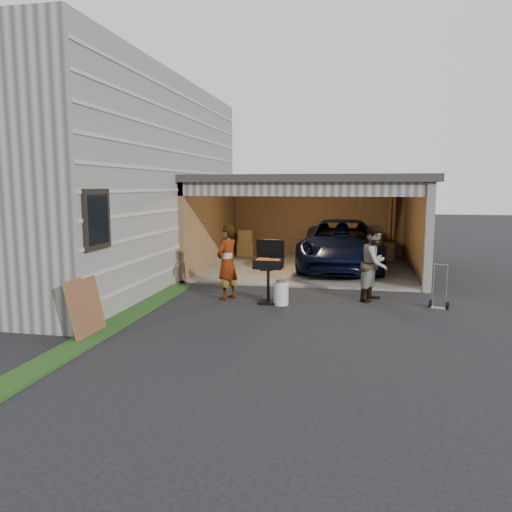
{
  "coord_description": "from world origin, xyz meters",
  "views": [
    {
      "loc": [
        2.15,
        -9.1,
        2.59
      ],
      "look_at": [
        0.12,
        1.01,
        1.15
      ],
      "focal_mm": 35.0,
      "sensor_mm": 36.0,
      "label": 1
    }
  ],
  "objects_px": {
    "woman": "(227,262)",
    "bbq_grill": "(269,266)",
    "man": "(375,263)",
    "plywood_panel": "(86,307)",
    "propane_tank": "(281,294)",
    "minivan": "(342,246)",
    "hand_truck": "(439,300)"
  },
  "relations": [
    {
      "from": "woman",
      "to": "plywood_panel",
      "type": "distance_m",
      "value": 3.71
    },
    {
      "from": "minivan",
      "to": "bbq_grill",
      "type": "relative_size",
      "value": 3.84
    },
    {
      "from": "plywood_panel",
      "to": "man",
      "type": "bearing_deg",
      "value": 37.46
    },
    {
      "from": "plywood_panel",
      "to": "minivan",
      "type": "bearing_deg",
      "value": 62.78
    },
    {
      "from": "minivan",
      "to": "propane_tank",
      "type": "height_order",
      "value": "minivan"
    },
    {
      "from": "man",
      "to": "bbq_grill",
      "type": "height_order",
      "value": "man"
    },
    {
      "from": "man",
      "to": "bbq_grill",
      "type": "relative_size",
      "value": 1.23
    },
    {
      "from": "propane_tank",
      "to": "plywood_panel",
      "type": "distance_m",
      "value": 4.22
    },
    {
      "from": "woman",
      "to": "man",
      "type": "xyz_separation_m",
      "value": [
        3.33,
        0.54,
        -0.0
      ]
    },
    {
      "from": "propane_tank",
      "to": "woman",
      "type": "bearing_deg",
      "value": 166.73
    },
    {
      "from": "bbq_grill",
      "to": "propane_tank",
      "type": "bearing_deg",
      "value": -20.92
    },
    {
      "from": "man",
      "to": "minivan",
      "type": "bearing_deg",
      "value": 35.66
    },
    {
      "from": "woman",
      "to": "bbq_grill",
      "type": "relative_size",
      "value": 1.23
    },
    {
      "from": "minivan",
      "to": "woman",
      "type": "relative_size",
      "value": 3.12
    },
    {
      "from": "hand_truck",
      "to": "woman",
      "type": "bearing_deg",
      "value": -160.07
    },
    {
      "from": "plywood_panel",
      "to": "propane_tank",
      "type": "bearing_deg",
      "value": 45.23
    },
    {
      "from": "woman",
      "to": "hand_truck",
      "type": "bearing_deg",
      "value": 113.18
    },
    {
      "from": "woman",
      "to": "plywood_panel",
      "type": "height_order",
      "value": "woman"
    },
    {
      "from": "woman",
      "to": "plywood_panel",
      "type": "bearing_deg",
      "value": -3.65
    },
    {
      "from": "woman",
      "to": "propane_tank",
      "type": "height_order",
      "value": "woman"
    },
    {
      "from": "bbq_grill",
      "to": "plywood_panel",
      "type": "relative_size",
      "value": 1.33
    },
    {
      "from": "man",
      "to": "propane_tank",
      "type": "height_order",
      "value": "man"
    },
    {
      "from": "man",
      "to": "hand_truck",
      "type": "xyz_separation_m",
      "value": [
        1.32,
        -0.54,
        -0.67
      ]
    },
    {
      "from": "man",
      "to": "bbq_grill",
      "type": "bearing_deg",
      "value": 131.14
    },
    {
      "from": "bbq_grill",
      "to": "plywood_panel",
      "type": "bearing_deg",
      "value": -130.67
    },
    {
      "from": "man",
      "to": "plywood_panel",
      "type": "bearing_deg",
      "value": 151.29
    },
    {
      "from": "man",
      "to": "hand_truck",
      "type": "bearing_deg",
      "value": -88.33
    },
    {
      "from": "hand_truck",
      "to": "propane_tank",
      "type": "bearing_deg",
      "value": -154.87
    },
    {
      "from": "woman",
      "to": "man",
      "type": "relative_size",
      "value": 1.0
    },
    {
      "from": "minivan",
      "to": "plywood_panel",
      "type": "height_order",
      "value": "minivan"
    },
    {
      "from": "minivan",
      "to": "man",
      "type": "xyz_separation_m",
      "value": [
        0.88,
        -4.18,
        0.11
      ]
    },
    {
      "from": "woman",
      "to": "man",
      "type": "distance_m",
      "value": 3.37
    }
  ]
}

